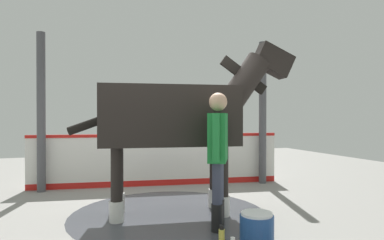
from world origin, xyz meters
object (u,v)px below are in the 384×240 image
horse (178,117)px  bottle_shampoo (222,238)px  wash_bucket (257,229)px  handler (218,150)px

horse → bottle_shampoo: horse is taller
wash_bucket → bottle_shampoo: 0.42m
horse → handler: bearing=-61.2°
horse → handler: (0.80, 0.29, -0.41)m
handler → wash_bucket: handler is taller
horse → wash_bucket: (1.45, 0.47, -1.25)m
horse → wash_bucket: 1.97m
wash_bucket → handler: bearing=-164.4°
bottle_shampoo → wash_bucket: bearing=85.0°
wash_bucket → bottle_shampoo: size_ratio=1.45×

